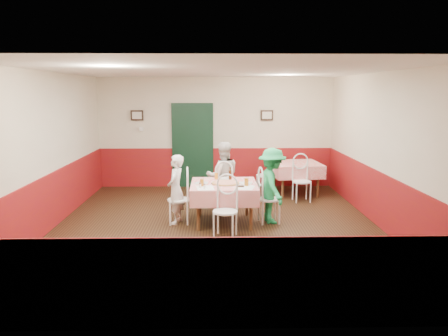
{
  "coord_description": "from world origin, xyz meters",
  "views": [
    {
      "loc": [
        -0.03,
        -7.7,
        2.45
      ],
      "look_at": [
        0.14,
        0.25,
        1.05
      ],
      "focal_mm": 35.0,
      "sensor_mm": 36.0,
      "label": 1
    }
  ],
  "objects_px": {
    "chair_left": "(179,200)",
    "pizza": "(225,183)",
    "chair_right": "(269,199)",
    "wallet": "(241,186)",
    "chair_far": "(223,189)",
    "glass_b": "(246,182)",
    "main_table": "(224,203)",
    "second_table": "(296,178)",
    "beer_bottle": "(230,174)",
    "diner_far": "(223,176)",
    "chair_second_b": "(302,182)",
    "glass_a": "(202,183)",
    "chair_near": "(225,212)",
    "chair_second_a": "(265,175)",
    "diner_right": "(272,186)",
    "glass_c": "(216,176)",
    "diner_left": "(176,189)"
  },
  "relations": [
    {
      "from": "chair_second_b",
      "to": "diner_far",
      "type": "height_order",
      "value": "diner_far"
    },
    {
      "from": "pizza",
      "to": "wallet",
      "type": "bearing_deg",
      "value": -45.39
    },
    {
      "from": "chair_far",
      "to": "pizza",
      "type": "bearing_deg",
      "value": 86.23
    },
    {
      "from": "beer_bottle",
      "to": "diner_left",
      "type": "relative_size",
      "value": 0.16
    },
    {
      "from": "chair_near",
      "to": "beer_bottle",
      "type": "height_order",
      "value": "beer_bottle"
    },
    {
      "from": "chair_far",
      "to": "diner_far",
      "type": "relative_size",
      "value": 0.63
    },
    {
      "from": "glass_a",
      "to": "glass_c",
      "type": "height_order",
      "value": "glass_a"
    },
    {
      "from": "main_table",
      "to": "chair_second_a",
      "type": "xyz_separation_m",
      "value": [
        1.03,
        2.34,
        0.08
      ]
    },
    {
      "from": "chair_far",
      "to": "glass_b",
      "type": "relative_size",
      "value": 6.44
    },
    {
      "from": "chair_left",
      "to": "chair_second_a",
      "type": "height_order",
      "value": "same"
    },
    {
      "from": "main_table",
      "to": "chair_second_b",
      "type": "xyz_separation_m",
      "value": [
        1.78,
        1.59,
        0.08
      ]
    },
    {
      "from": "chair_second_b",
      "to": "wallet",
      "type": "relative_size",
      "value": 8.18
    },
    {
      "from": "chair_left",
      "to": "pizza",
      "type": "height_order",
      "value": "chair_left"
    },
    {
      "from": "chair_left",
      "to": "wallet",
      "type": "xyz_separation_m",
      "value": [
        1.15,
        -0.31,
        0.32
      ]
    },
    {
      "from": "glass_c",
      "to": "chair_second_a",
      "type": "bearing_deg",
      "value": 59.08
    },
    {
      "from": "chair_left",
      "to": "glass_a",
      "type": "xyz_separation_m",
      "value": [
        0.45,
        -0.25,
        0.37
      ]
    },
    {
      "from": "chair_near",
      "to": "diner_left",
      "type": "height_order",
      "value": "diner_left"
    },
    {
      "from": "chair_far",
      "to": "chair_second_a",
      "type": "xyz_separation_m",
      "value": [
        1.04,
        1.49,
        0.0
      ]
    },
    {
      "from": "main_table",
      "to": "chair_right",
      "type": "distance_m",
      "value": 0.85
    },
    {
      "from": "chair_far",
      "to": "chair_second_a",
      "type": "relative_size",
      "value": 1.0
    },
    {
      "from": "chair_near",
      "to": "diner_left",
      "type": "bearing_deg",
      "value": 150.06
    },
    {
      "from": "chair_right",
      "to": "glass_c",
      "type": "bearing_deg",
      "value": 61.79
    },
    {
      "from": "chair_near",
      "to": "chair_second_a",
      "type": "relative_size",
      "value": 1.0
    },
    {
      "from": "chair_right",
      "to": "wallet",
      "type": "distance_m",
      "value": 0.71
    },
    {
      "from": "main_table",
      "to": "glass_b",
      "type": "distance_m",
      "value": 0.65
    },
    {
      "from": "chair_near",
      "to": "wallet",
      "type": "bearing_deg",
      "value": 74.44
    },
    {
      "from": "chair_second_a",
      "to": "wallet",
      "type": "height_order",
      "value": "chair_second_a"
    },
    {
      "from": "glass_c",
      "to": "glass_b",
      "type": "bearing_deg",
      "value": -48.12
    },
    {
      "from": "chair_left",
      "to": "glass_a",
      "type": "height_order",
      "value": "chair_left"
    },
    {
      "from": "chair_second_b",
      "to": "diner_far",
      "type": "bearing_deg",
      "value": -163.63
    },
    {
      "from": "chair_far",
      "to": "glass_c",
      "type": "bearing_deg",
      "value": 67.86
    },
    {
      "from": "glass_b",
      "to": "diner_far",
      "type": "relative_size",
      "value": 0.1
    },
    {
      "from": "chair_far",
      "to": "diner_left",
      "type": "bearing_deg",
      "value": 37.9
    },
    {
      "from": "chair_left",
      "to": "diner_far",
      "type": "height_order",
      "value": "diner_far"
    },
    {
      "from": "chair_second_b",
      "to": "chair_near",
      "type": "bearing_deg",
      "value": -130.92
    },
    {
      "from": "chair_far",
      "to": "glass_b",
      "type": "xyz_separation_m",
      "value": [
        0.4,
        -1.08,
        0.38
      ]
    },
    {
      "from": "chair_right",
      "to": "glass_b",
      "type": "xyz_separation_m",
      "value": [
        -0.45,
        -0.23,
        0.38
      ]
    },
    {
      "from": "beer_bottle",
      "to": "wallet",
      "type": "bearing_deg",
      "value": -76.05
    },
    {
      "from": "second_table",
      "to": "glass_b",
      "type": "distance_m",
      "value": 2.96
    },
    {
      "from": "chair_second_a",
      "to": "wallet",
      "type": "relative_size",
      "value": 8.18
    },
    {
      "from": "main_table",
      "to": "second_table",
      "type": "relative_size",
      "value": 1.09
    },
    {
      "from": "chair_far",
      "to": "glass_b",
      "type": "bearing_deg",
      "value": 104.9
    },
    {
      "from": "chair_far",
      "to": "chair_second_a",
      "type": "height_order",
      "value": "same"
    },
    {
      "from": "main_table",
      "to": "diner_far",
      "type": "relative_size",
      "value": 0.85
    },
    {
      "from": "chair_second_b",
      "to": "diner_right",
      "type": "bearing_deg",
      "value": -123.89
    },
    {
      "from": "chair_second_b",
      "to": "beer_bottle",
      "type": "bearing_deg",
      "value": -148.57
    },
    {
      "from": "pizza",
      "to": "diner_left",
      "type": "xyz_separation_m",
      "value": [
        -0.93,
        0.03,
        -0.13
      ]
    },
    {
      "from": "chair_second_a",
      "to": "diner_far",
      "type": "height_order",
      "value": "diner_far"
    },
    {
      "from": "chair_left",
      "to": "chair_near",
      "type": "relative_size",
      "value": 1.0
    },
    {
      "from": "chair_left",
      "to": "diner_right",
      "type": "xyz_separation_m",
      "value": [
        1.75,
        0.0,
        0.26
      ]
    }
  ]
}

